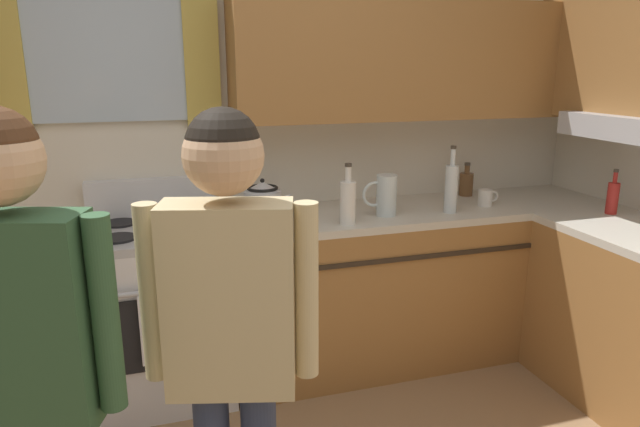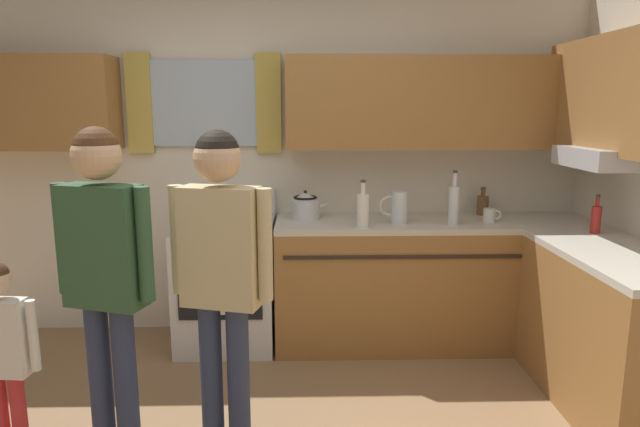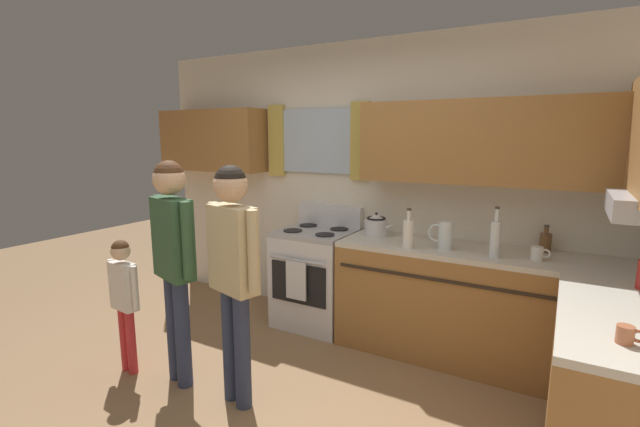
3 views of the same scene
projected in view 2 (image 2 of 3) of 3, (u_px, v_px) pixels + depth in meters
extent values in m
cube|color=silver|center=(270.00, 159.00, 4.15)|extent=(4.60, 0.10, 2.60)
cube|color=silver|center=(204.00, 103.00, 4.00)|extent=(0.75, 0.03, 0.61)
cube|color=gold|center=(139.00, 103.00, 3.98)|extent=(0.18, 0.04, 0.71)
cube|color=gold|center=(269.00, 103.00, 4.00)|extent=(0.18, 0.04, 0.71)
cube|color=#9E6B38|center=(24.00, 103.00, 3.83)|extent=(1.24, 0.32, 0.64)
cube|color=#9E6B38|center=(441.00, 103.00, 3.90)|extent=(2.17, 0.32, 0.64)
cube|color=#9E6B38|center=(623.00, 95.00, 3.27)|extent=(0.32, 1.32, 0.70)
cube|color=#B7B7BC|center=(606.00, 158.00, 3.35)|extent=(0.40, 0.60, 0.12)
cube|color=#9E6B38|center=(433.00, 284.00, 3.99)|extent=(2.24, 0.62, 0.86)
cube|color=beige|center=(436.00, 223.00, 3.91)|extent=(2.24, 0.62, 0.04)
cube|color=#9E6B38|center=(615.00, 335.00, 3.10)|extent=(0.62, 1.23, 0.86)
cube|color=beige|center=(623.00, 257.00, 3.01)|extent=(0.62, 1.23, 0.04)
cube|color=#2D2319|center=(446.00, 257.00, 3.63)|extent=(2.12, 0.01, 0.02)
cube|color=silver|center=(227.00, 286.00, 3.95)|extent=(0.67, 0.62, 0.86)
cube|color=black|center=(220.00, 294.00, 3.63)|extent=(0.55, 0.01, 0.36)
cylinder|color=#ADADB2|center=(218.00, 262.00, 3.57)|extent=(0.55, 0.02, 0.02)
cube|color=#ADADB2|center=(225.00, 224.00, 3.87)|extent=(0.67, 0.62, 0.04)
cube|color=silver|center=(230.00, 201.00, 4.11)|extent=(0.67, 0.08, 0.20)
cylinder|color=black|center=(197.00, 225.00, 3.73)|extent=(0.17, 0.17, 0.01)
cylinder|color=black|center=(247.00, 224.00, 3.73)|extent=(0.17, 0.17, 0.01)
cylinder|color=black|center=(204.00, 217.00, 3.99)|extent=(0.17, 0.17, 0.01)
cylinder|color=black|center=(251.00, 217.00, 4.00)|extent=(0.17, 0.17, 0.01)
cube|color=silver|center=(219.00, 290.00, 3.59)|extent=(0.20, 0.02, 0.34)
cylinder|color=red|center=(596.00, 220.00, 3.48)|extent=(0.06, 0.06, 0.17)
cylinder|color=red|center=(598.00, 202.00, 3.46)|extent=(0.02, 0.02, 0.06)
cylinder|color=#3F382D|center=(598.00, 196.00, 3.45)|extent=(0.03, 0.03, 0.02)
cylinder|color=white|center=(363.00, 211.00, 3.66)|extent=(0.08, 0.08, 0.22)
cylinder|color=white|center=(363.00, 188.00, 3.64)|extent=(0.03, 0.03, 0.08)
cylinder|color=#3F382D|center=(363.00, 181.00, 3.63)|extent=(0.03, 0.03, 0.02)
cylinder|color=silver|center=(454.00, 206.00, 3.73)|extent=(0.07, 0.07, 0.26)
cylinder|color=silver|center=(455.00, 180.00, 3.70)|extent=(0.03, 0.03, 0.09)
cylinder|color=#3F382D|center=(455.00, 172.00, 3.69)|extent=(0.03, 0.03, 0.02)
cylinder|color=brown|center=(483.00, 205.00, 4.09)|extent=(0.08, 0.08, 0.14)
cylinder|color=brown|center=(483.00, 193.00, 4.07)|extent=(0.03, 0.03, 0.05)
cylinder|color=#3F382D|center=(483.00, 188.00, 4.07)|extent=(0.04, 0.04, 0.02)
cylinder|color=white|center=(489.00, 215.00, 3.83)|extent=(0.08, 0.08, 0.09)
torus|color=white|center=(497.00, 215.00, 3.83)|extent=(0.07, 0.01, 0.07)
cylinder|color=silver|center=(305.00, 209.00, 3.93)|extent=(0.20, 0.20, 0.14)
cone|color=silver|center=(305.00, 196.00, 3.92)|extent=(0.18, 0.18, 0.05)
sphere|color=black|center=(305.00, 192.00, 3.91)|extent=(0.02, 0.02, 0.02)
cone|color=silver|center=(324.00, 205.00, 3.93)|extent=(0.09, 0.04, 0.07)
torus|color=black|center=(305.00, 197.00, 3.92)|extent=(0.17, 0.17, 0.02)
cylinder|color=silver|center=(399.00, 207.00, 3.78)|extent=(0.11, 0.11, 0.22)
torus|color=silver|center=(389.00, 206.00, 3.77)|extent=(0.14, 0.02, 0.14)
cylinder|color=#2D3856|center=(126.00, 387.00, 2.59)|extent=(0.11, 0.11, 0.79)
cylinder|color=#2D3856|center=(101.00, 383.00, 2.63)|extent=(0.11, 0.11, 0.79)
cube|color=#335938|center=(103.00, 246.00, 2.49)|extent=(0.39, 0.26, 0.56)
cylinder|color=#335938|center=(145.00, 245.00, 2.42)|extent=(0.07, 0.07, 0.51)
cylinder|color=#335938|center=(63.00, 238.00, 2.54)|extent=(0.07, 0.07, 0.51)
sphere|color=#DBAD84|center=(96.00, 155.00, 2.41)|extent=(0.22, 0.22, 0.22)
sphere|color=#4C2D19|center=(96.00, 149.00, 2.41)|extent=(0.20, 0.20, 0.20)
cylinder|color=#2D3856|center=(239.00, 385.00, 2.62)|extent=(0.10, 0.10, 0.78)
cylinder|color=#2D3856|center=(212.00, 381.00, 2.65)|extent=(0.10, 0.10, 0.78)
cube|color=#D1BC8C|center=(221.00, 247.00, 2.51)|extent=(0.38, 0.24, 0.55)
cylinder|color=#D1BC8C|center=(265.00, 245.00, 2.46)|extent=(0.07, 0.07, 0.51)
cylinder|color=#D1BC8C|center=(177.00, 240.00, 2.56)|extent=(0.07, 0.07, 0.51)
sphere|color=#DBAD84|center=(217.00, 158.00, 2.44)|extent=(0.21, 0.21, 0.21)
sphere|color=black|center=(217.00, 152.00, 2.44)|extent=(0.20, 0.20, 0.20)
cylinder|color=red|center=(20.00, 426.00, 2.53)|extent=(0.07, 0.07, 0.50)
cylinder|color=red|center=(2.00, 425.00, 2.54)|extent=(0.07, 0.07, 0.50)
cube|color=white|center=(1.00, 338.00, 2.46)|extent=(0.24, 0.12, 0.35)
cylinder|color=white|center=(33.00, 336.00, 2.44)|extent=(0.04, 0.04, 0.32)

